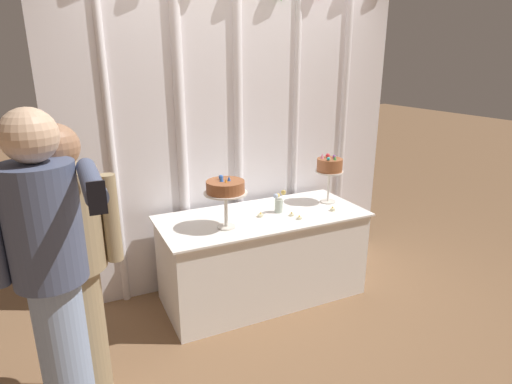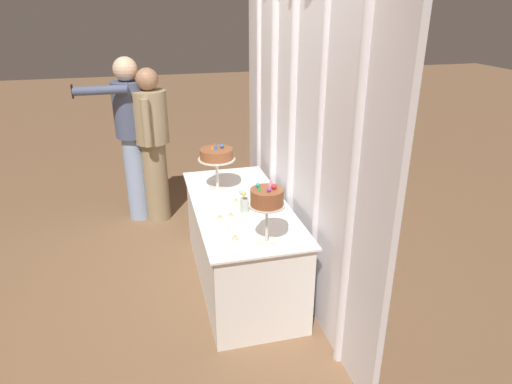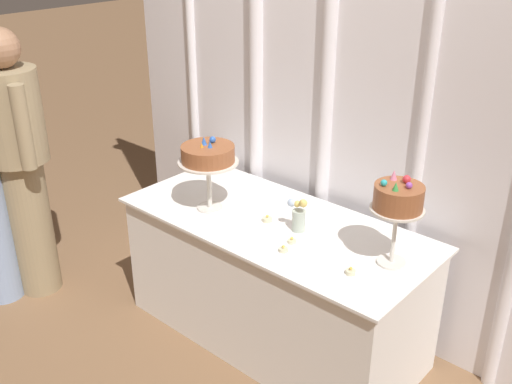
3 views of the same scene
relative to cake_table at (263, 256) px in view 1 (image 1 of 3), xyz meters
The scene contains 12 objects.
ground_plane 0.38m from the cake_table, 90.00° to the right, with size 24.00×24.00×0.00m, color #846042.
draped_curtain 1.20m from the cake_table, 91.01° to the left, with size 2.99×0.15×2.82m.
cake_table is the anchor object (origin of this frame).
cake_display_nearleft 0.76m from the cake_table, 161.84° to the right, with size 0.32×0.32×0.40m.
cake_display_nearright 0.94m from the cake_table, ahead, with size 0.24×0.24×0.43m.
flower_vase 0.47m from the cake_table, ahead, with size 0.11×0.07×0.19m.
tealight_far_left 0.37m from the cake_table, 142.70° to the right, with size 0.05×0.05×0.04m.
tealight_near_left 0.43m from the cake_table, 30.04° to the right, with size 0.04×0.04×0.03m.
tealight_near_right 0.47m from the cake_table, 42.91° to the right, with size 0.04×0.04×0.03m.
tealight_far_right 0.69m from the cake_table, 15.61° to the right, with size 0.04×0.04×0.04m.
guest_man_dark_suit 1.62m from the cake_table, 156.57° to the right, with size 0.50×0.41×1.62m.
guest_girl_blue_dress 1.81m from the cake_table, 151.54° to the right, with size 0.50×0.66×1.72m.
Camera 1 is at (-1.40, -2.70, 1.91)m, focal length 29.47 mm.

